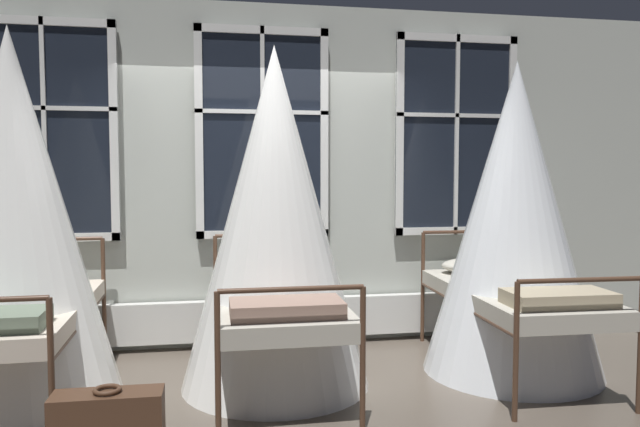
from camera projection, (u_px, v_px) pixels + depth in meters
ground at (276, 384)px, 4.51m from camera, size 19.36×19.36×0.00m
back_wall_with_windows at (262, 176)px, 5.54m from camera, size 9.37×0.10×3.08m
window_bank at (263, 213)px, 5.44m from camera, size 4.84×0.10×2.79m
cot_first at (13, 221)px, 4.10m from camera, size 1.38×1.91×2.56m
cot_second at (275, 222)px, 4.43m from camera, size 1.38×1.90×2.49m
cot_third at (514, 222)px, 4.74m from camera, size 1.38×1.92×2.43m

